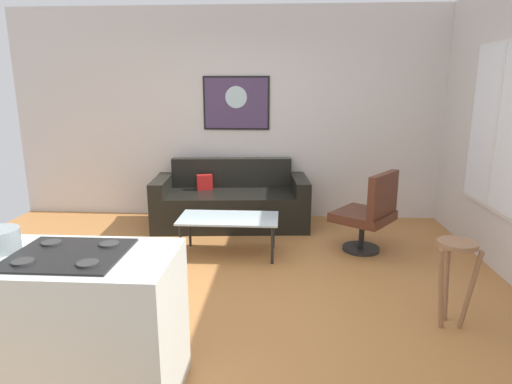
% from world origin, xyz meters
% --- Properties ---
extents(ground, '(6.40, 6.40, 0.04)m').
position_xyz_m(ground, '(0.00, 0.00, -0.02)').
color(ground, '#AF723B').
extents(back_wall, '(6.40, 0.05, 2.80)m').
position_xyz_m(back_wall, '(0.00, 2.42, 1.40)').
color(back_wall, silver).
rests_on(back_wall, ground).
extents(couch, '(2.02, 0.99, 0.84)m').
position_xyz_m(couch, '(-0.17, 1.94, 0.29)').
color(couch, black).
rests_on(couch, ground).
extents(coffee_table, '(1.05, 0.54, 0.42)m').
position_xyz_m(coffee_table, '(-0.07, 0.89, 0.39)').
color(coffee_table, silver).
rests_on(coffee_table, ground).
extents(armchair, '(0.79, 0.79, 0.90)m').
position_xyz_m(armchair, '(1.44, 1.06, 0.45)').
color(armchair, black).
rests_on(armchair, ground).
extents(bar_stool, '(0.33, 0.33, 0.67)m').
position_xyz_m(bar_stool, '(1.77, -0.43, 0.50)').
color(bar_stool, '#8F6444').
rests_on(bar_stool, ground).
extents(kitchen_counter, '(1.78, 0.64, 0.91)m').
position_xyz_m(kitchen_counter, '(-0.98, -1.37, 0.44)').
color(kitchen_counter, silver).
rests_on(kitchen_counter, ground).
extents(wall_painting, '(0.89, 0.03, 0.71)m').
position_xyz_m(wall_painting, '(-0.14, 2.38, 1.56)').
color(wall_painting, black).
extents(window, '(0.03, 1.21, 1.65)m').
position_xyz_m(window, '(2.59, 0.90, 1.39)').
color(window, silver).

